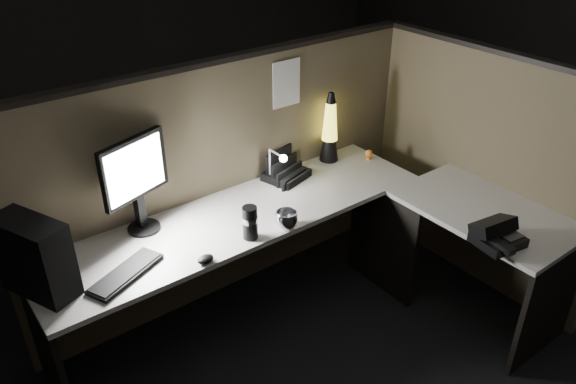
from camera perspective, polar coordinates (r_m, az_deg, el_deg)
floor at (r=3.32m, az=3.83°, el=-16.74°), size 6.00×6.00×0.00m
room_shell at (r=2.41m, az=5.13°, el=10.67°), size 6.00×6.00×6.00m
partition_back at (r=3.46m, az=-5.85°, el=1.05°), size 2.66×0.06×1.50m
partition_right at (r=3.77m, az=18.73°, el=2.08°), size 0.06×1.66×1.50m
desk at (r=3.17m, az=3.66°, el=-5.40°), size 2.60×1.60×0.73m
pc_tower at (r=2.75m, az=-24.34°, el=-6.05°), size 0.29×0.39×0.37m
monitor at (r=2.98m, az=-15.24°, el=1.56°), size 0.40×0.18×0.53m
keyboard at (r=2.81m, az=-16.15°, el=-7.97°), size 0.42×0.28×0.02m
mouse at (r=2.81m, az=-8.37°, el=-6.77°), size 0.10×0.07×0.03m
clip_lamp at (r=3.37m, az=-1.18°, el=2.70°), size 0.05×0.19×0.24m
organizer at (r=3.51m, az=-0.29°, el=2.09°), size 0.30×0.28×0.19m
lava_lamp at (r=3.68m, az=4.26°, el=6.03°), size 0.13×0.13×0.47m
travel_mug at (r=2.92m, az=-3.88°, el=-3.13°), size 0.08×0.08×0.19m
steel_mug at (r=3.02m, az=-0.16°, el=-2.82°), size 0.14×0.14×0.10m
figurine at (r=3.78m, az=8.23°, el=3.90°), size 0.05×0.05×0.05m
pinned_paper at (r=3.41m, az=-0.16°, el=10.95°), size 0.20×0.00×0.29m
desk_phone at (r=3.08m, az=20.39°, el=-4.06°), size 0.26×0.26×0.14m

